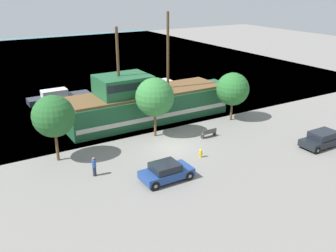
# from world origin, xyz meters

# --- Properties ---
(ground_plane) EXTENTS (160.00, 160.00, 0.00)m
(ground_plane) POSITION_xyz_m (0.00, 0.00, 0.00)
(ground_plane) COLOR gray
(water_surface) EXTENTS (80.00, 80.00, 0.00)m
(water_surface) POSITION_xyz_m (0.00, 44.00, 0.00)
(water_surface) COLOR teal
(water_surface) RESTS_ON ground
(pirate_ship) EXTENTS (19.11, 5.27, 11.21)m
(pirate_ship) POSITION_xyz_m (1.33, 7.76, 1.93)
(pirate_ship) COLOR #1E5633
(pirate_ship) RESTS_ON water_surface
(moored_boat_dockside) EXTENTS (6.16, 2.47, 2.09)m
(moored_boat_dockside) POSITION_xyz_m (7.75, 14.67, 0.77)
(moored_boat_dockside) COLOR silver
(moored_boat_dockside) RESTS_ON water_surface
(moored_boat_outer) EXTENTS (7.74, 2.05, 1.54)m
(moored_boat_outer) POSITION_xyz_m (-4.89, 19.38, 0.57)
(moored_boat_outer) COLOR #2D333D
(moored_boat_outer) RESTS_ON water_surface
(parked_car_curb_front) EXTENTS (3.93, 2.00, 1.39)m
(parked_car_curb_front) POSITION_xyz_m (-3.62, -5.04, 0.70)
(parked_car_curb_front) COLOR navy
(parked_car_curb_front) RESTS_ON ground_plane
(parked_car_curb_mid) EXTENTS (4.59, 1.92, 1.45)m
(parked_car_curb_mid) POSITION_xyz_m (11.81, -6.94, 0.71)
(parked_car_curb_mid) COLOR black
(parked_car_curb_mid) RESTS_ON ground_plane
(fire_hydrant) EXTENTS (0.42, 0.25, 0.76)m
(fire_hydrant) POSITION_xyz_m (0.93, -3.15, 0.41)
(fire_hydrant) COLOR yellow
(fire_hydrant) RESTS_ON ground_plane
(bench_promenade_east) EXTENTS (1.56, 0.45, 0.85)m
(bench_promenade_east) POSITION_xyz_m (4.22, 0.09, 0.43)
(bench_promenade_east) COLOR #4C4742
(bench_promenade_east) RESTS_ON ground_plane
(pedestrian_walking_near) EXTENTS (0.32, 0.32, 1.57)m
(pedestrian_walking_near) POSITION_xyz_m (-8.00, -1.62, 0.79)
(pedestrian_walking_near) COLOR #232838
(pedestrian_walking_near) RESTS_ON ground_plane
(tree_row_east) EXTENTS (3.44, 3.44, 5.63)m
(tree_row_east) POSITION_xyz_m (-9.64, 2.56, 3.90)
(tree_row_east) COLOR brown
(tree_row_east) RESTS_ON ground_plane
(tree_row_mideast) EXTENTS (3.67, 3.67, 5.75)m
(tree_row_mideast) POSITION_xyz_m (-0.04, 3.06, 3.91)
(tree_row_mideast) COLOR brown
(tree_row_mideast) RESTS_ON ground_plane
(tree_row_midwest) EXTENTS (3.47, 3.47, 5.19)m
(tree_row_midwest) POSITION_xyz_m (9.23, 2.82, 3.44)
(tree_row_midwest) COLOR brown
(tree_row_midwest) RESTS_ON ground_plane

